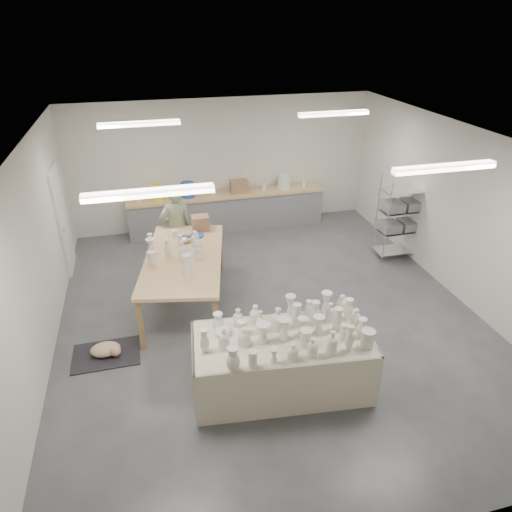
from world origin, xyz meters
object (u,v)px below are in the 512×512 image
object	(u,v)px
drying_table	(283,360)
work_table	(184,255)
red_stool	(177,249)
potter	(176,228)

from	to	relation	value
drying_table	work_table	size ratio (longest dim) A/B	0.90
work_table	red_stool	xyz separation A→B (m)	(-0.02, 1.53, -0.66)
work_table	red_stool	world-z (taller)	work_table
drying_table	work_table	xyz separation A→B (m)	(-1.02, 2.48, 0.48)
potter	red_stool	bearing A→B (deg)	-106.40
potter	red_stool	world-z (taller)	potter
potter	red_stool	distance (m)	0.66
red_stool	drying_table	bearing A→B (deg)	-75.44
drying_table	work_table	world-z (taller)	work_table
drying_table	potter	world-z (taller)	potter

